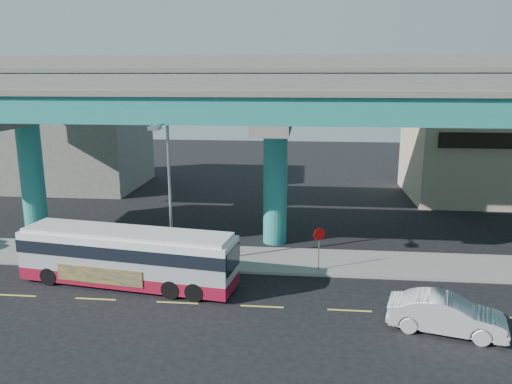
# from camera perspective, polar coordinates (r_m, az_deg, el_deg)

# --- Properties ---
(ground) EXTENTS (120.00, 120.00, 0.00)m
(ground) POSITION_cam_1_polar(r_m,az_deg,el_deg) (23.93, 0.76, -12.65)
(ground) COLOR black
(ground) RESTS_ON ground
(sidewalk) EXTENTS (70.00, 4.00, 0.15)m
(sidewalk) POSITION_cam_1_polar(r_m,az_deg,el_deg) (28.94, 1.71, -7.79)
(sidewalk) COLOR gray
(sidewalk) RESTS_ON ground
(lane_markings) EXTENTS (58.00, 0.12, 0.01)m
(lane_markings) POSITION_cam_1_polar(r_m,az_deg,el_deg) (23.66, 0.70, -12.95)
(lane_markings) COLOR #D8C64C
(lane_markings) RESTS_ON ground
(viaduct) EXTENTS (52.00, 12.40, 11.70)m
(viaduct) POSITION_cam_1_polar(r_m,az_deg,el_deg) (30.66, 2.32, 10.75)
(viaduct) COLOR #207B77
(viaduct) RESTS_ON ground
(building_beige) EXTENTS (14.00, 10.23, 7.00)m
(building_beige) POSITION_cam_1_polar(r_m,az_deg,el_deg) (47.80, 25.46, 3.56)
(building_beige) COLOR tan
(building_beige) RESTS_ON ground
(building_concrete) EXTENTS (12.00, 10.00, 9.00)m
(building_concrete) POSITION_cam_1_polar(r_m,az_deg,el_deg) (50.79, -19.90, 5.68)
(building_concrete) COLOR gray
(building_concrete) RESTS_ON ground
(transit_bus) EXTENTS (11.41, 4.03, 2.87)m
(transit_bus) POSITION_cam_1_polar(r_m,az_deg,el_deg) (26.22, -14.45, -6.99)
(transit_bus) COLOR maroon
(transit_bus) RESTS_ON ground
(sedan) EXTENTS (4.00, 5.53, 1.55)m
(sedan) POSITION_cam_1_polar(r_m,az_deg,el_deg) (22.69, 20.93, -12.92)
(sedan) COLOR silver
(sedan) RESTS_ON ground
(street_lamp) EXTENTS (0.50, 2.62, 8.11)m
(street_lamp) POSITION_cam_1_polar(r_m,az_deg,el_deg) (26.40, -10.23, 1.97)
(street_lamp) COLOR gray
(street_lamp) RESTS_ON sidewalk
(stop_sign) EXTENTS (0.65, 0.34, 2.35)m
(stop_sign) POSITION_cam_1_polar(r_m,az_deg,el_deg) (27.06, 7.23, -5.46)
(stop_sign) COLOR gray
(stop_sign) RESTS_ON sidewalk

